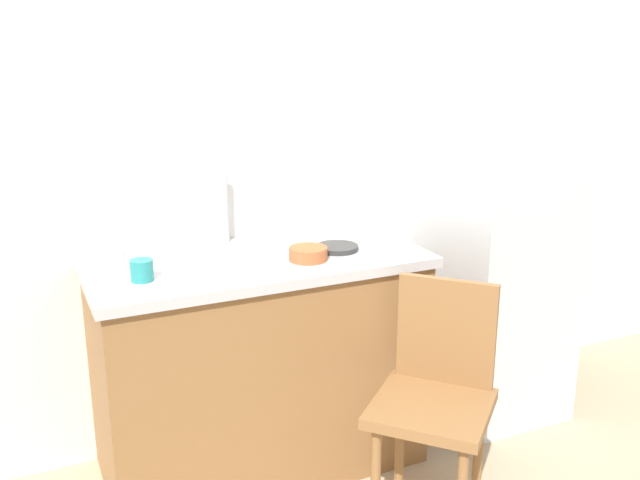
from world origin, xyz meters
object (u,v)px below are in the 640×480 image
Objects in this scene: cup_white at (115,262)px; hotplate at (337,248)px; refrigerator at (495,262)px; dish_tray at (215,260)px; chair at (436,393)px; terracotta_bowl at (308,254)px; cup_teal at (142,270)px.

hotplate is at bearing -5.82° from cup_white.
dish_tray is at bearing -177.66° from refrigerator.
chair is 3.18× the size of dish_tray.
cup_white reaches higher than hotplate.
refrigerator reaches higher than hotplate.
terracotta_bowl is 0.62m from cup_teal.
chair is 1.25m from cup_white.
refrigerator is 5.18× the size of dish_tray.
chair is at bearing -76.51° from hotplate.
hotplate is at bearing 151.15° from chair.
hotplate is at bearing 3.51° from cup_teal.
terracotta_bowl is (-0.29, 0.47, 0.43)m from chair.
terracotta_bowl is (0.35, -0.07, 0.00)m from dish_tray.
dish_tray is (-1.35, -0.06, 0.20)m from refrigerator.
cup_white is (-1.70, 0.03, 0.22)m from refrigerator.
cup_teal reaches higher than terracotta_bowl.
cup_white is at bearing 174.18° from hotplate.
chair is at bearing -140.31° from refrigerator.
chair is 0.94m from dish_tray.
hotplate is 0.79m from cup_teal.
refrigerator is 8.54× the size of hotplate.
chair is 1.13m from cup_teal.
refrigerator is 1.63× the size of chair.
terracotta_bowl is 0.71m from cup_white.
refrigerator reaches higher than dish_tray.
dish_tray is at bearing -179.80° from hotplate.
dish_tray is 3.67× the size of cup_white.
refrigerator reaches higher than cup_white.
hotplate is (-0.13, 0.54, 0.41)m from chair.
cup_teal reaches higher than dish_tray.
hotplate is at bearing -176.38° from refrigerator.
cup_teal is at bearing -176.43° from refrigerator.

